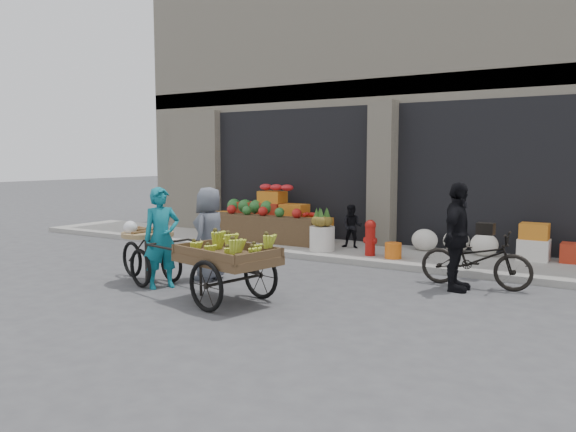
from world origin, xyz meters
The scene contains 15 objects.
ground centered at (0.00, 0.00, 0.00)m, with size 80.00×80.00×0.00m, color #424244.
sidewalk centered at (0.00, 4.10, 0.06)m, with size 18.00×2.20×0.12m, color gray.
building centered at (0.00, 8.03, 3.37)m, with size 14.00×6.45×7.00m.
fruit_display centered at (-2.48, 4.38, 0.67)m, with size 3.10×1.12×1.24m.
pineapple_bin centered at (-0.75, 3.60, 0.37)m, with size 0.52×0.52×0.50m, color silver.
fire_hydrant centered at (0.35, 3.55, 0.50)m, with size 0.22×0.22×0.71m.
orange_bucket centered at (0.85, 3.50, 0.27)m, with size 0.32×0.32×0.30m, color orange.
right_bay_goods centered at (2.61, 4.70, 0.41)m, with size 3.35×0.60×0.70m.
seated_person centered at (-0.35, 4.20, 0.58)m, with size 0.45×0.35×0.93m, color black.
banana_cart centered at (-0.14, -0.44, 0.72)m, with size 2.51×1.42×0.99m.
vendor_woman centered at (-1.55, -0.24, 0.79)m, with size 0.58×0.38×1.59m, color #106F80.
tricycle_cart centered at (-2.03, -0.07, 0.57)m, with size 1.46×1.03×0.95m.
vendor_grey centered at (-1.30, 0.62, 0.78)m, with size 0.76×0.50×1.56m, color slate.
bicycle centered at (2.65, 2.39, 0.45)m, with size 0.60×1.72×0.90m, color black.
cyclist centered at (2.45, 1.99, 0.84)m, with size 0.98×0.41×1.68m, color black.
Camera 1 is at (4.71, -6.61, 2.05)m, focal length 35.00 mm.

